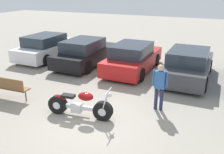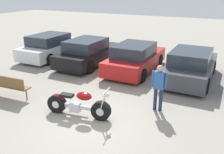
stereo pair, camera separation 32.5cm
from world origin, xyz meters
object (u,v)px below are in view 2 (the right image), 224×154
(motorcycle, at_px, (78,104))
(parked_car_black, at_px, (88,53))
(park_bench, at_px, (8,84))
(parked_car_red, at_px, (135,58))
(parked_car_white, at_px, (51,47))
(person_standing, at_px, (159,84))
(parked_car_dark_grey, at_px, (191,66))

(motorcycle, xyz_separation_m, parked_car_black, (-2.74, 5.14, 0.25))
(park_bench, bearing_deg, parked_car_red, 58.25)
(parked_car_white, distance_m, park_bench, 5.78)
(parked_car_white, relative_size, person_standing, 2.64)
(parked_car_dark_grey, bearing_deg, parked_car_black, 179.82)
(motorcycle, xyz_separation_m, person_standing, (2.25, 1.55, 0.56))
(motorcycle, relative_size, parked_car_white, 0.52)
(parked_car_dark_grey, height_order, person_standing, person_standing)
(parked_car_red, height_order, person_standing, person_standing)
(parked_car_dark_grey, distance_m, person_standing, 3.61)
(parked_car_white, height_order, person_standing, person_standing)
(motorcycle, xyz_separation_m, park_bench, (-3.20, 0.05, 0.13))
(motorcycle, bearing_deg, parked_car_dark_grey, 62.26)
(parked_car_red, xyz_separation_m, parked_car_dark_grey, (2.72, -0.07, 0.00))
(motorcycle, xyz_separation_m, parked_car_red, (-0.02, 5.19, 0.25))
(parked_car_black, height_order, parked_car_red, same)
(motorcycle, relative_size, park_bench, 1.26)
(person_standing, bearing_deg, motorcycle, -145.39)
(parked_car_white, height_order, parked_car_red, same)
(person_standing, bearing_deg, parked_car_black, 144.26)
(park_bench, bearing_deg, motorcycle, -0.90)
(person_standing, bearing_deg, parked_car_white, 153.64)
(motorcycle, bearing_deg, parked_car_black, 118.04)
(parked_car_black, bearing_deg, person_standing, -35.74)
(parked_car_black, distance_m, parked_car_red, 2.72)
(motorcycle, distance_m, park_bench, 3.21)
(parked_car_red, relative_size, park_bench, 2.42)
(park_bench, distance_m, person_standing, 5.67)
(motorcycle, distance_m, person_standing, 2.79)
(parked_car_red, bearing_deg, parked_car_white, 178.14)
(park_bench, bearing_deg, parked_car_white, 112.93)
(parked_car_dark_grey, bearing_deg, park_bench, -139.30)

